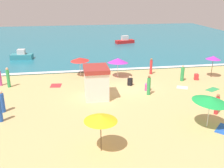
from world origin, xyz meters
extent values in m
plane|color=#D8B775|center=(0.00, 0.00, 0.00)|extent=(60.00, 60.00, 0.00)
cube|color=teal|center=(0.00, 28.00, 0.05)|extent=(60.00, 44.00, 0.10)
cube|color=white|center=(0.00, 6.30, 0.10)|extent=(57.00, 0.70, 0.01)
cube|color=white|center=(-3.23, -1.53, 1.17)|extent=(1.88, 2.30, 2.34)
cube|color=#A5332D|center=(-3.23, -1.53, 2.51)|extent=(2.02, 2.48, 0.35)
cylinder|color=#4C3823|center=(-3.82, -9.46, 1.08)|extent=(0.05, 0.05, 2.16)
cone|color=yellow|center=(-3.82, -9.46, 2.04)|extent=(2.61, 2.61, 0.37)
cylinder|color=#4C3823|center=(9.26, 2.13, 1.11)|extent=(0.05, 0.05, 2.22)
cone|color=#B733C6|center=(9.26, 2.13, 2.09)|extent=(1.96, 1.95, 0.41)
cylinder|color=silver|center=(-4.29, 4.80, 0.97)|extent=(0.05, 0.05, 1.94)
cone|color=red|center=(-4.29, 4.80, 1.81)|extent=(2.77, 2.77, 0.45)
cylinder|color=silver|center=(-0.42, 3.78, 0.99)|extent=(0.05, 0.05, 1.98)
cone|color=#B733C6|center=(-0.42, 3.78, 1.79)|extent=(2.78, 2.80, 0.65)
cylinder|color=silver|center=(3.44, -7.85, 1.04)|extent=(0.05, 0.05, 2.07)
cone|color=green|center=(3.44, -7.85, 1.95)|extent=(3.12, 3.11, 0.58)
cylinder|color=#D84CA5|center=(-11.98, 2.95, 0.69)|extent=(0.44, 0.44, 1.38)
cylinder|color=red|center=(3.34, 4.24, 0.77)|extent=(0.37, 0.37, 1.54)
sphere|color=#9E6B47|center=(3.34, 4.24, 1.64)|extent=(0.23, 0.23, 0.23)
cylinder|color=green|center=(1.30, -1.62, 0.76)|extent=(0.39, 0.39, 1.52)
sphere|color=brown|center=(1.30, -1.62, 1.62)|extent=(0.23, 0.23, 0.23)
cube|color=black|center=(0.26, 0.98, 0.36)|extent=(0.54, 0.54, 0.71)
sphere|color=#DBA884|center=(0.26, 0.98, 0.82)|extent=(0.23, 0.23, 0.23)
cube|color=red|center=(7.31, 1.54, 0.30)|extent=(0.51, 0.51, 0.60)
sphere|color=#DBA884|center=(7.31, 1.54, 0.70)|extent=(0.21, 0.21, 0.21)
cylinder|color=green|center=(5.73, 1.48, 0.70)|extent=(0.49, 0.49, 1.39)
sphere|color=beige|center=(5.73, 1.48, 1.50)|extent=(0.23, 0.23, 0.23)
cylinder|color=green|center=(-11.08, 2.33, 0.84)|extent=(0.39, 0.39, 1.67)
sphere|color=#DBA884|center=(-11.08, 2.33, 1.78)|extent=(0.25, 0.25, 0.25)
cube|color=#D84CA5|center=(1.54, -0.57, 0.30)|extent=(0.59, 0.59, 0.59)
sphere|color=#9E6B47|center=(1.54, -0.57, 0.69)|extent=(0.22, 0.22, 0.22)
cylinder|color=blue|center=(-10.42, -3.24, 0.73)|extent=(0.48, 0.48, 1.45)
sphere|color=beige|center=(-10.42, -3.24, 1.56)|extent=(0.24, 0.24, 0.24)
cylinder|color=red|center=(5.06, -6.13, 0.67)|extent=(0.39, 0.39, 1.35)
sphere|color=#9E6B47|center=(5.06, -6.13, 1.45)|extent=(0.23, 0.23, 0.23)
cube|color=blue|center=(4.35, -8.29, 0.01)|extent=(1.61, 1.60, 0.01)
cube|color=white|center=(4.97, -0.41, 0.01)|extent=(1.27, 1.19, 0.01)
cube|color=green|center=(7.48, -1.39, 0.01)|extent=(1.55, 1.31, 0.01)
cube|color=red|center=(-6.76, 2.04, 0.01)|extent=(1.11, 1.26, 0.01)
cube|color=red|center=(4.22, 22.14, 0.37)|extent=(3.42, 1.83, 0.55)
cube|color=silver|center=(4.22, 22.14, 1.03)|extent=(1.26, 0.90, 0.76)
cube|color=teal|center=(-11.59, 13.23, 0.42)|extent=(2.89, 1.58, 0.64)
cube|color=silver|center=(-11.59, 13.23, 1.06)|extent=(1.04, 0.89, 0.65)
camera|label=1|loc=(-5.25, -21.99, 8.40)|focal=41.81mm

